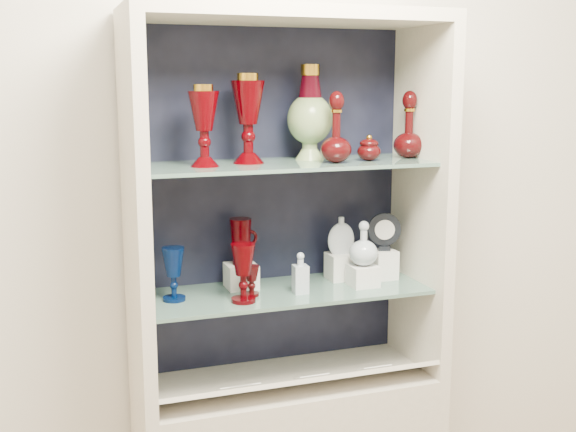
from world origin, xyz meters
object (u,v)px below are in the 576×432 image
object	(u,v)px
ruby_decanter_b	(409,123)
ruby_decanter_a	(336,123)
lidded_bowl	(369,147)
enamel_urn	(310,112)
cameo_medallion	(384,231)
ruby_goblet_tall	(243,273)
clear_round_decanter	(364,244)
pedestal_lamp_left	(204,126)
ruby_goblet_small	(252,281)
pedestal_lamp_right	(248,119)
clear_square_bottle	(300,273)
flat_flask	(341,235)
cobalt_goblet	(174,274)

from	to	relation	value
ruby_decanter_b	ruby_decanter_a	bearing A→B (deg)	-168.18
lidded_bowl	enamel_urn	bearing A→B (deg)	149.90
ruby_decanter_a	cameo_medallion	bearing A→B (deg)	21.32
ruby_goblet_tall	clear_round_decanter	size ratio (longest dim) A/B	1.29
pedestal_lamp_left	ruby_goblet_small	size ratio (longest dim) A/B	2.48
pedestal_lamp_right	clear_square_bottle	bearing A→B (deg)	-24.87
ruby_goblet_small	flat_flask	distance (m)	0.38
pedestal_lamp_left	ruby_decanter_a	xyz separation A→B (m)	(0.41, -0.04, 0.00)
lidded_bowl	clear_square_bottle	world-z (taller)	lidded_bowl
clear_square_bottle	clear_round_decanter	xyz separation A→B (m)	(0.23, 0.01, 0.07)
ruby_decanter_b	ruby_goblet_tall	world-z (taller)	ruby_decanter_b
ruby_decanter_b	clear_round_decanter	xyz separation A→B (m)	(-0.18, -0.04, -0.40)
ruby_decanter_a	ruby_goblet_tall	bearing A→B (deg)	-176.55
enamel_urn	ruby_decanter_b	distance (m)	0.34
ruby_decanter_b	cameo_medallion	world-z (taller)	ruby_decanter_b
cobalt_goblet	ruby_goblet_small	xyz separation A→B (m)	(0.24, -0.03, -0.03)
ruby_decanter_b	lidded_bowl	bearing A→B (deg)	-167.51
pedestal_lamp_left	ruby_decanter_a	bearing A→B (deg)	-5.35
pedestal_lamp_right	lidded_bowl	bearing A→B (deg)	-8.58
pedestal_lamp_right	cobalt_goblet	world-z (taller)	pedestal_lamp_right
ruby_decanter_a	pedestal_lamp_left	bearing A→B (deg)	174.65
ruby_decanter_a	lidded_bowl	distance (m)	0.15
pedestal_lamp_right	ruby_goblet_tall	bearing A→B (deg)	-115.92
ruby_goblet_tall	flat_flask	xyz separation A→B (m)	(0.39, 0.15, 0.06)
cameo_medallion	pedestal_lamp_right	bearing A→B (deg)	-161.02
ruby_decanter_a	clear_round_decanter	world-z (taller)	ruby_decanter_a
ruby_goblet_tall	flat_flask	bearing A→B (deg)	20.55
pedestal_lamp_right	lidded_bowl	distance (m)	0.41
cameo_medallion	clear_square_bottle	bearing A→B (deg)	-149.09
lidded_bowl	cobalt_goblet	world-z (taller)	lidded_bowl
lidded_bowl	pedestal_lamp_right	bearing A→B (deg)	171.42
flat_flask	lidded_bowl	bearing A→B (deg)	-59.14
pedestal_lamp_right	ruby_decanter_b	bearing A→B (deg)	-2.34
cobalt_goblet	pedestal_lamp_left	bearing A→B (deg)	-16.21
enamel_urn	cobalt_goblet	xyz separation A→B (m)	(-0.47, -0.05, -0.49)
pedestal_lamp_left	cobalt_goblet	xyz separation A→B (m)	(-0.10, 0.03, -0.46)
pedestal_lamp_right	clear_square_bottle	size ratio (longest dim) A/B	2.07
pedestal_lamp_left	flat_flask	size ratio (longest dim) A/B	1.85
ruby_decanter_b	cobalt_goblet	size ratio (longest dim) A/B	1.40
enamel_urn	cameo_medallion	size ratio (longest dim) A/B	2.28
ruby_decanter_b	lidded_bowl	xyz separation A→B (m)	(-0.16, -0.04, -0.08)
clear_square_bottle	flat_flask	xyz separation A→B (m)	(0.19, 0.11, 0.09)
cobalt_goblet	ruby_goblet_tall	bearing A→B (deg)	-23.38
ruby_goblet_tall	ruby_decanter_b	bearing A→B (deg)	7.51
pedestal_lamp_left	ruby_decanter_a	size ratio (longest dim) A/B	0.98
enamel_urn	cobalt_goblet	world-z (taller)	enamel_urn
clear_square_bottle	ruby_goblet_tall	bearing A→B (deg)	-170.81
pedestal_lamp_left	cameo_medallion	distance (m)	0.74
lidded_bowl	clear_round_decanter	distance (m)	0.32
pedestal_lamp_right	clear_round_decanter	size ratio (longest dim) A/B	1.94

